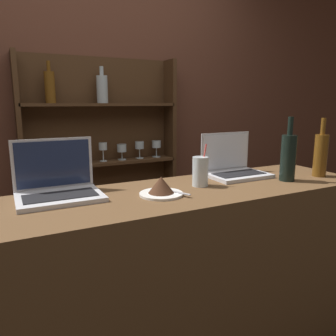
{
  "coord_description": "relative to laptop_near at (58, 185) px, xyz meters",
  "views": [
    {
      "loc": [
        -0.54,
        -0.95,
        1.36
      ],
      "look_at": [
        0.09,
        0.28,
        1.08
      ],
      "focal_mm": 35.0,
      "sensor_mm": 36.0,
      "label": 1
    }
  ],
  "objects": [
    {
      "name": "bar_counter",
      "position": [
        0.35,
        -0.14,
        -0.54
      ],
      "size": [
        2.11,
        0.5,
        0.98
      ],
      "color": "brown",
      "rests_on": "ground_plane"
    },
    {
      "name": "back_wall",
      "position": [
        0.35,
        1.1,
        0.32
      ],
      "size": [
        7.0,
        0.06,
        2.7
      ],
      "color": "brown",
      "rests_on": "ground_plane"
    },
    {
      "name": "back_shelf",
      "position": [
        0.46,
        1.02,
        -0.15
      ],
      "size": [
        1.12,
        0.18,
        1.68
      ],
      "color": "#472D19",
      "rests_on": "ground_plane"
    },
    {
      "name": "laptop_near",
      "position": [
        0.0,
        0.0,
        0.0
      ],
      "size": [
        0.32,
        0.24,
        0.23
      ],
      "color": "silver",
      "rests_on": "bar_counter"
    },
    {
      "name": "laptop_far",
      "position": [
        0.88,
        0.0,
        -0.0
      ],
      "size": [
        0.31,
        0.22,
        0.22
      ],
      "color": "silver",
      "rests_on": "bar_counter"
    },
    {
      "name": "cake_plate",
      "position": [
        0.38,
        -0.17,
        -0.02
      ],
      "size": [
        0.18,
        0.18,
        0.08
      ],
      "color": "silver",
      "rests_on": "bar_counter"
    },
    {
      "name": "water_glass",
      "position": [
        0.61,
        -0.11,
        0.02
      ],
      "size": [
        0.07,
        0.07,
        0.19
      ],
      "color": "silver",
      "rests_on": "bar_counter"
    },
    {
      "name": "wine_bottle_amber",
      "position": [
        1.27,
        -0.22,
        0.07
      ],
      "size": [
        0.07,
        0.07,
        0.3
      ],
      "color": "brown",
      "rests_on": "bar_counter"
    },
    {
      "name": "wine_bottle_dark",
      "position": [
        1.05,
        -0.21,
        0.07
      ],
      "size": [
        0.07,
        0.07,
        0.31
      ],
      "color": "black",
      "rests_on": "bar_counter"
    }
  ]
}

